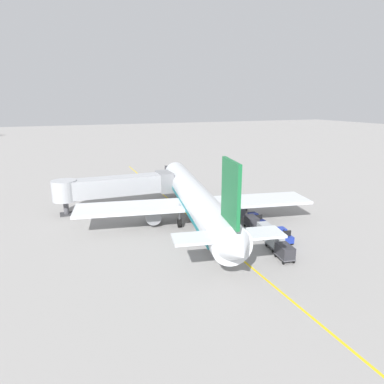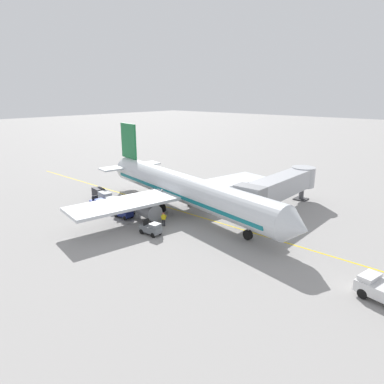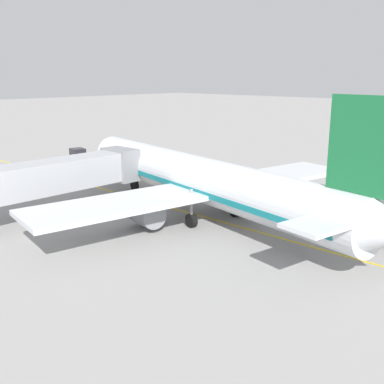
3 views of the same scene
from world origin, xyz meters
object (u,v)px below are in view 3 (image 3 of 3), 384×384
object	(u,v)px
parked_airliner	(201,180)
baggage_tug_trailing	(237,187)
baggage_cart_second_in_train	(320,211)
baggage_cart_third_in_train	(353,222)
baggage_tug_spare	(348,215)
baggage_cart_tail_end	(384,232)
baggage_tug_lead	(286,202)
ground_crew_wing_walker	(226,191)
jet_bridge	(49,177)
pushback_tractor	(80,159)
baggage_cart_front	(288,204)

from	to	relation	value
parked_airliner	baggage_tug_trailing	size ratio (longest dim) A/B	14.45
baggage_cart_second_in_train	baggage_cart_third_in_train	world-z (taller)	same
baggage_tug_spare	baggage_cart_tail_end	size ratio (longest dim) A/B	0.89
baggage_tug_lead	baggage_cart_third_in_train	bearing A→B (deg)	-106.43
baggage_tug_lead	ground_crew_wing_walker	size ratio (longest dim) A/B	1.51
baggage_tug_spare	baggage_tug_trailing	bearing A→B (deg)	83.73
ground_crew_wing_walker	jet_bridge	bearing A→B (deg)	151.42
baggage_tug_trailing	baggage_cart_third_in_train	xyz separation A→B (m)	(-3.43, -13.62, 0.24)
baggage_cart_second_in_train	baggage_tug_spare	bearing A→B (deg)	-59.75
jet_bridge	pushback_tractor	world-z (taller)	jet_bridge
baggage_tug_lead	jet_bridge	bearing A→B (deg)	138.77
jet_bridge	baggage_cart_front	bearing A→B (deg)	-45.18
baggage_cart_second_in_train	baggage_tug_trailing	bearing A→B (deg)	76.62
baggage_cart_tail_end	pushback_tractor	bearing A→B (deg)	88.43
pushback_tractor	ground_crew_wing_walker	distance (m)	24.05
jet_bridge	baggage_cart_third_in_train	xyz separation A→B (m)	(13.27, -20.51, -2.51)
parked_airliner	baggage_cart_second_in_train	xyz separation A→B (m)	(5.57, -8.01, -2.24)
jet_bridge	baggage_cart_third_in_train	world-z (taller)	jet_bridge
baggage_tug_trailing	baggage_cart_third_in_train	bearing A→B (deg)	-104.11
baggage_cart_third_in_train	pushback_tractor	bearing A→B (deg)	89.31
baggage_cart_front	pushback_tractor	bearing A→B (deg)	90.95
baggage_cart_third_in_train	baggage_cart_tail_end	size ratio (longest dim) A/B	1.00
baggage_cart_second_in_train	baggage_cart_third_in_train	bearing A→B (deg)	-106.47
baggage_cart_front	baggage_cart_third_in_train	world-z (taller)	same
pushback_tractor	baggage_tug_trailing	distance (m)	23.49
parked_airliner	jet_bridge	distance (m)	12.70
parked_airliner	baggage_cart_third_in_train	distance (m)	12.34
baggage_cart_third_in_train	baggage_cart_tail_end	distance (m)	2.65
baggage_cart_third_in_train	baggage_tug_trailing	bearing A→B (deg)	75.89
baggage_tug_trailing	baggage_cart_tail_end	bearing A→B (deg)	-104.08
pushback_tractor	baggage_cart_tail_end	distance (m)	39.51
parked_airliner	baggage_cart_third_in_train	size ratio (longest dim) A/B	12.52
ground_crew_wing_walker	baggage_tug_trailing	bearing A→B (deg)	15.76
parked_airliner	baggage_tug_lead	distance (m)	8.27
baggage_cart_tail_end	baggage_tug_trailing	bearing A→B (deg)	75.92
baggage_tug_spare	ground_crew_wing_walker	xyz separation A→B (m)	(-1.32, 11.59, 0.24)
parked_airliner	ground_crew_wing_walker	distance (m)	6.05
parked_airliner	ground_crew_wing_walker	xyz separation A→B (m)	(5.38, 1.66, -2.23)
baggage_cart_third_in_train	ground_crew_wing_walker	size ratio (longest dim) A/B	1.76
ground_crew_wing_walker	baggage_tug_lead	bearing A→B (deg)	-77.14
parked_airliner	pushback_tractor	xyz separation A→B (m)	(5.07, 25.70, -2.09)
baggage_cart_second_in_train	ground_crew_wing_walker	distance (m)	9.67
baggage_cart_front	baggage_cart_tail_end	world-z (taller)	same
baggage_tug_spare	baggage_cart_third_in_train	size ratio (longest dim) A/B	0.89
baggage_tug_trailing	baggage_tug_spare	world-z (taller)	same
baggage_tug_lead	baggage_cart_front	xyz separation A→B (m)	(-1.13, -0.86, 0.24)
jet_bridge	baggage_cart_second_in_train	bearing A→B (deg)	-50.59
baggage_tug_lead	baggage_cart_front	bearing A→B (deg)	-142.79
baggage_cart_front	ground_crew_wing_walker	world-z (taller)	ground_crew_wing_walker
ground_crew_wing_walker	baggage_cart_third_in_train	bearing A→B (deg)	-93.35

